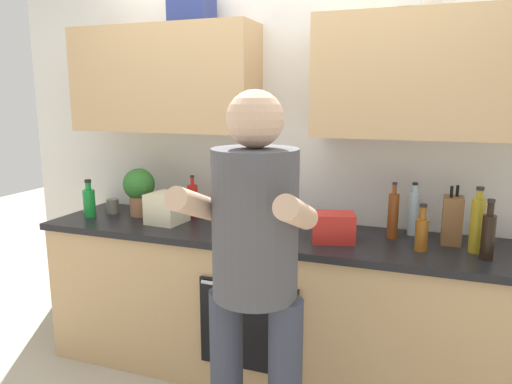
# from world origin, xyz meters

# --- Properties ---
(ground_plane) EXTENTS (12.00, 12.00, 0.00)m
(ground_plane) POSITION_xyz_m (0.00, 0.00, 0.00)
(ground_plane) COLOR #B2A893
(back_wall_unit) EXTENTS (4.00, 0.38, 2.50)m
(back_wall_unit) POSITION_xyz_m (0.00, 0.27, 1.50)
(back_wall_unit) COLOR silver
(back_wall_unit) RESTS_ON ground
(counter) EXTENTS (2.84, 0.67, 0.90)m
(counter) POSITION_xyz_m (-0.00, -0.00, 0.45)
(counter) COLOR tan
(counter) RESTS_ON ground
(person_standing) EXTENTS (0.49, 0.45, 1.70)m
(person_standing) POSITION_xyz_m (0.19, -0.85, 1.00)
(person_standing) COLOR #383D4C
(person_standing) RESTS_ON ground
(bottle_soda) EXTENTS (0.08, 0.08, 0.24)m
(bottle_soda) POSITION_xyz_m (-1.25, -0.06, 1.00)
(bottle_soda) COLOR #198C33
(bottle_soda) RESTS_ON counter
(bottle_soy) EXTENTS (0.06, 0.06, 0.30)m
(bottle_soy) POSITION_xyz_m (1.10, -0.10, 1.02)
(bottle_soy) COLOR black
(bottle_soy) RESTS_ON counter
(bottle_vinegar) EXTENTS (0.06, 0.06, 0.31)m
(bottle_vinegar) POSITION_xyz_m (0.65, 0.11, 1.03)
(bottle_vinegar) COLOR brown
(bottle_vinegar) RESTS_ON counter
(bottle_hotsauce) EXTENTS (0.07, 0.07, 0.27)m
(bottle_hotsauce) POSITION_xyz_m (-0.61, 0.17, 1.01)
(bottle_hotsauce) COLOR red
(bottle_hotsauce) RESTS_ON counter
(bottle_syrup) EXTENTS (0.06, 0.06, 0.24)m
(bottle_syrup) POSITION_xyz_m (0.80, -0.07, 1.00)
(bottle_syrup) COLOR #8C4C14
(bottle_syrup) RESTS_ON counter
(bottle_water) EXTENTS (0.06, 0.06, 0.30)m
(bottle_water) POSITION_xyz_m (0.75, 0.22, 1.03)
(bottle_water) COLOR silver
(bottle_water) RESTS_ON counter
(bottle_oil) EXTENTS (0.07, 0.07, 0.33)m
(bottle_oil) POSITION_xyz_m (1.06, -0.00, 1.04)
(bottle_oil) COLOR olive
(bottle_oil) RESTS_ON counter
(bottle_juice) EXTENTS (0.06, 0.06, 0.20)m
(bottle_juice) POSITION_xyz_m (0.11, -0.05, 0.98)
(bottle_juice) COLOR orange
(bottle_juice) RESTS_ON counter
(cup_stoneware) EXTENTS (0.08, 0.08, 0.10)m
(cup_stoneware) POSITION_xyz_m (-1.16, 0.07, 0.95)
(cup_stoneware) COLOR slate
(cup_stoneware) RESTS_ON counter
(cup_tea) EXTENTS (0.07, 0.07, 0.11)m
(cup_tea) POSITION_xyz_m (0.29, 0.14, 0.95)
(cup_tea) COLOR #33598C
(cup_tea) RESTS_ON counter
(mixing_bowl) EXTENTS (0.30, 0.30, 0.10)m
(mixing_bowl) POSITION_xyz_m (-0.21, 0.04, 0.95)
(mixing_bowl) COLOR silver
(mixing_bowl) RESTS_ON counter
(knife_block) EXTENTS (0.10, 0.14, 0.31)m
(knife_block) POSITION_xyz_m (0.95, 0.12, 1.03)
(knife_block) COLOR brown
(knife_block) RESTS_ON counter
(potted_herb) EXTENTS (0.21, 0.21, 0.31)m
(potted_herb) POSITION_xyz_m (-0.95, 0.07, 1.08)
(potted_herb) COLOR #9E6647
(potted_herb) RESTS_ON counter
(grocery_bag_rice) EXTENTS (0.22, 0.23, 0.19)m
(grocery_bag_rice) POSITION_xyz_m (-0.69, -0.03, 0.99)
(grocery_bag_rice) COLOR beige
(grocery_bag_rice) RESTS_ON counter
(grocery_bag_crisps) EXTENTS (0.26, 0.22, 0.16)m
(grocery_bag_crisps) POSITION_xyz_m (0.35, -0.06, 0.98)
(grocery_bag_crisps) COLOR red
(grocery_bag_crisps) RESTS_ON counter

